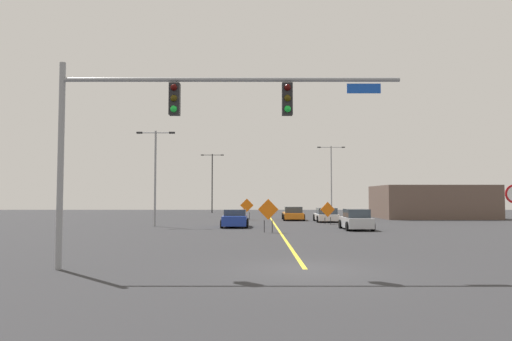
% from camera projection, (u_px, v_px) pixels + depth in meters
% --- Properties ---
extents(ground, '(139.83, 139.83, 0.00)m').
position_uv_depth(ground, '(304.00, 269.00, 15.28)').
color(ground, '#2D2D30').
extents(road_centre_stripe, '(0.16, 77.68, 0.01)m').
position_uv_depth(road_centre_stripe, '(269.00, 217.00, 54.06)').
color(road_centre_stripe, yellow).
rests_on(road_centre_stripe, ground).
extents(traffic_signal_assembly, '(11.11, 0.44, 6.71)m').
position_uv_depth(traffic_signal_assembly, '(174.00, 116.00, 15.52)').
color(traffic_signal_assembly, gray).
rests_on(traffic_signal_assembly, ground).
extents(street_lamp_far_left, '(3.77, 0.24, 9.21)m').
position_uv_depth(street_lamp_far_left, '(330.00, 174.00, 64.99)').
color(street_lamp_far_left, gray).
rests_on(street_lamp_far_left, ground).
extents(street_lamp_far_right, '(3.34, 0.24, 8.54)m').
position_uv_depth(street_lamp_far_right, '(211.00, 178.00, 69.41)').
color(street_lamp_far_right, black).
rests_on(street_lamp_far_right, ground).
extents(street_lamp_near_left, '(3.03, 0.24, 7.54)m').
position_uv_depth(street_lamp_near_left, '(154.00, 170.00, 37.71)').
color(street_lamp_near_left, gray).
rests_on(street_lamp_near_left, ground).
extents(construction_sign_left_lane, '(1.36, 0.14, 2.14)m').
position_uv_depth(construction_sign_left_lane, '(246.00, 206.00, 48.28)').
color(construction_sign_left_lane, orange).
rests_on(construction_sign_left_lane, ground).
extents(construction_sign_right_shoulder, '(1.33, 0.37, 2.18)m').
position_uv_depth(construction_sign_right_shoulder, '(267.00, 211.00, 31.18)').
color(construction_sign_right_shoulder, orange).
rests_on(construction_sign_right_shoulder, ground).
extents(construction_sign_median_near, '(1.27, 0.32, 1.89)m').
position_uv_depth(construction_sign_median_near, '(326.00, 210.00, 40.47)').
color(construction_sign_median_near, orange).
rests_on(construction_sign_median_near, ground).
extents(car_orange_approaching, '(2.16, 4.59, 1.33)m').
position_uv_depth(car_orange_approaching, '(292.00, 214.00, 47.71)').
color(car_orange_approaching, orange).
rests_on(car_orange_approaching, ground).
extents(car_blue_distant, '(2.04, 4.01, 1.34)m').
position_uv_depth(car_blue_distant, '(234.00, 219.00, 36.72)').
color(car_blue_distant, '#1E389E').
rests_on(car_blue_distant, ground).
extents(car_silver_far, '(1.92, 3.89, 1.46)m').
position_uv_depth(car_silver_far, '(355.00, 220.00, 33.73)').
color(car_silver_far, '#B7BABF').
rests_on(car_silver_far, ground).
extents(car_white_passing, '(2.17, 4.50, 1.29)m').
position_uv_depth(car_white_passing, '(325.00, 215.00, 44.52)').
color(car_white_passing, white).
rests_on(car_white_passing, ground).
extents(roadside_building_east, '(11.62, 8.64, 3.53)m').
position_uv_depth(roadside_building_east, '(430.00, 202.00, 52.25)').
color(roadside_building_east, brown).
rests_on(roadside_building_east, ground).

